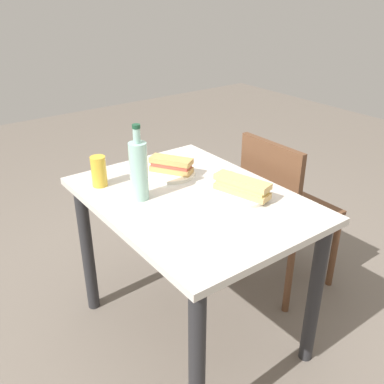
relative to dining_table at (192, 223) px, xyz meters
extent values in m
plane|color=#6B6056|center=(0.00, 0.00, -0.61)|extent=(8.00, 8.00, 0.00)
cube|color=beige|center=(0.00, 0.00, 0.11)|extent=(1.02, 0.75, 0.03)
cylinder|color=#262628|center=(-0.45, -0.31, -0.25)|extent=(0.06, 0.06, 0.71)
cylinder|color=#262628|center=(0.45, -0.31, -0.25)|extent=(0.06, 0.06, 0.71)
cylinder|color=#262628|center=(-0.45, 0.31, -0.25)|extent=(0.06, 0.06, 0.71)
cylinder|color=#262628|center=(0.45, 0.31, -0.25)|extent=(0.06, 0.06, 0.71)
cube|color=brown|center=(0.00, 0.65, -0.15)|extent=(0.40, 0.40, 0.02)
cube|color=brown|center=(0.00, 0.47, 0.06)|extent=(0.38, 0.03, 0.40)
cylinder|color=brown|center=(0.18, 0.83, -0.38)|extent=(0.04, 0.04, 0.45)
cylinder|color=brown|center=(-0.18, 0.83, -0.38)|extent=(0.04, 0.04, 0.45)
cylinder|color=brown|center=(0.18, 0.47, -0.38)|extent=(0.04, 0.04, 0.45)
cylinder|color=brown|center=(-0.18, 0.47, -0.38)|extent=(0.04, 0.04, 0.45)
cylinder|color=silver|center=(-0.24, 0.06, 0.14)|extent=(0.22, 0.22, 0.01)
cube|color=tan|center=(-0.24, 0.06, 0.16)|extent=(0.20, 0.16, 0.02)
cube|color=#B74C3D|center=(-0.24, 0.06, 0.18)|extent=(0.19, 0.15, 0.02)
cube|color=tan|center=(-0.24, 0.06, 0.20)|extent=(0.20, 0.16, 0.02)
cube|color=silver|center=(-0.23, 0.12, 0.15)|extent=(0.09, 0.07, 0.00)
cube|color=#59331E|center=(-0.30, 0.07, 0.15)|extent=(0.07, 0.06, 0.01)
cylinder|color=silver|center=(0.13, 0.16, 0.14)|extent=(0.22, 0.22, 0.01)
cube|color=tan|center=(0.13, 0.16, 0.16)|extent=(0.25, 0.13, 0.02)
cube|color=#DBC66B|center=(0.13, 0.16, 0.18)|extent=(0.23, 0.12, 0.02)
cube|color=tan|center=(0.13, 0.16, 0.20)|extent=(0.25, 0.13, 0.02)
cube|color=silver|center=(0.15, 0.22, 0.15)|extent=(0.10, 0.04, 0.00)
cube|color=#59331E|center=(0.07, 0.20, 0.15)|extent=(0.08, 0.03, 0.01)
cylinder|color=#99C6B7|center=(-0.11, -0.18, 0.25)|extent=(0.07, 0.07, 0.24)
cylinder|color=#99C6B7|center=(-0.11, -0.18, 0.40)|extent=(0.03, 0.03, 0.06)
cylinder|color=#19472D|center=(-0.11, -0.18, 0.44)|extent=(0.03, 0.03, 0.02)
cylinder|color=gold|center=(-0.33, -0.26, 0.20)|extent=(0.07, 0.07, 0.14)
cylinder|color=silver|center=(-0.10, 0.23, 0.14)|extent=(0.11, 0.11, 0.03)
camera|label=1|loc=(1.29, -0.96, 0.95)|focal=40.44mm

